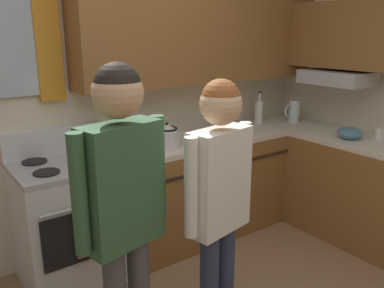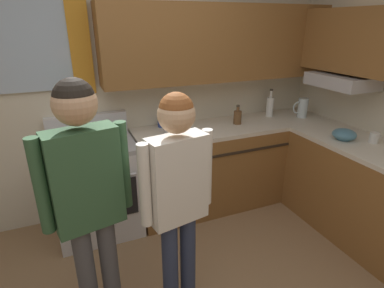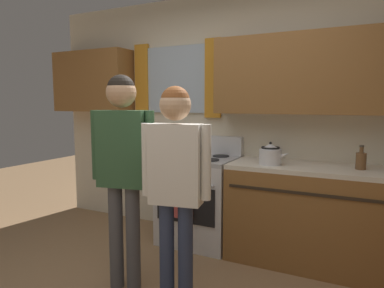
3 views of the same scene
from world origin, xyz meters
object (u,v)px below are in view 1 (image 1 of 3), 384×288
mixing_bowl (350,133)px  bottle_squat_brown (229,123)px  stove_oven (72,219)px  mug_ceramic_white (380,134)px  stovetop_kettle (167,136)px  adult_in_plaid (219,191)px  mug_cobalt_blue (143,135)px  adult_left (123,198)px  water_pitcher (294,111)px  bottle_milk_white (259,111)px

mixing_bowl → bottle_squat_brown: bearing=130.2°
stove_oven → bottle_squat_brown: size_ratio=5.37×
mug_ceramic_white → mixing_bowl: (-0.19, 0.16, -0.00)m
stovetop_kettle → adult_in_plaid: size_ratio=0.17×
mug_cobalt_blue → adult_left: (-0.84, -1.32, 0.10)m
water_pitcher → adult_in_plaid: 2.21m
mixing_bowl → adult_left: adult_left is taller
mug_ceramic_white → mug_cobalt_blue: bearing=144.4°
bottle_milk_white → mug_ceramic_white: (0.37, -1.06, -0.07)m
stove_oven → mixing_bowl: bearing=-20.0°
bottle_squat_brown → stovetop_kettle: stovetop_kettle is taller
mug_cobalt_blue → stove_oven: bearing=-163.6°
bottle_squat_brown → stove_oven: bearing=-180.0°
adult_left → mug_cobalt_blue: bearing=57.4°
adult_in_plaid → mug_cobalt_blue: bearing=76.5°
mug_ceramic_white → water_pitcher: 0.89m
stove_oven → adult_left: bearing=-96.1°
adult_left → bottle_squat_brown: bearing=34.4°
bottle_squat_brown → water_pitcher: bearing=-4.7°
mixing_bowl → adult_in_plaid: 1.82m
stovetop_kettle → mixing_bowl: bearing=-25.9°
bottle_milk_white → stovetop_kettle: size_ratio=1.14×
mug_cobalt_blue → mug_ceramic_white: bearing=-35.6°
bottle_milk_white → water_pitcher: bearing=-29.0°
mug_ceramic_white → mug_cobalt_blue: (-1.63, 1.16, -0.00)m
mug_ceramic_white → stovetop_kettle: stovetop_kettle is taller
stovetop_kettle → water_pitcher: (1.53, 0.04, 0.02)m
mixing_bowl → adult_in_plaid: (-1.78, -0.40, 0.04)m
stove_oven → stovetop_kettle: size_ratio=4.02×
bottle_milk_white → mixing_bowl: 0.92m
bottle_squat_brown → bottle_milk_white: bottle_milk_white is taller
stove_oven → mug_cobalt_blue: stove_oven is taller
bottle_squat_brown → adult_in_plaid: bearing=-133.1°
mug_ceramic_white → bottle_milk_white: bearing=109.2°
stove_oven → adult_left: adult_left is taller
mug_ceramic_white → stovetop_kettle: bearing=152.1°
bottle_squat_brown → bottle_milk_white: bearing=12.5°
bottle_milk_white → adult_left: bearing=-150.0°
mug_ceramic_white → mug_cobalt_blue: 2.00m
bottle_squat_brown → bottle_milk_white: size_ratio=0.65×
adult_in_plaid → adult_left: bearing=170.9°
bottle_squat_brown → mug_cobalt_blue: bearing=164.6°
mug_cobalt_blue → adult_in_plaid: bearing=-103.5°
mug_ceramic_white → water_pitcher: (-0.06, 0.89, 0.06)m
stove_oven → water_pitcher: size_ratio=5.00×
mug_ceramic_white → adult_left: bearing=-176.4°
mixing_bowl → mug_ceramic_white: bearing=-40.9°
mug_ceramic_white → adult_in_plaid: (-1.96, -0.24, 0.04)m
bottle_milk_white → mug_cobalt_blue: (-1.26, 0.11, -0.08)m
bottle_squat_brown → mug_cobalt_blue: (-0.77, 0.21, -0.03)m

